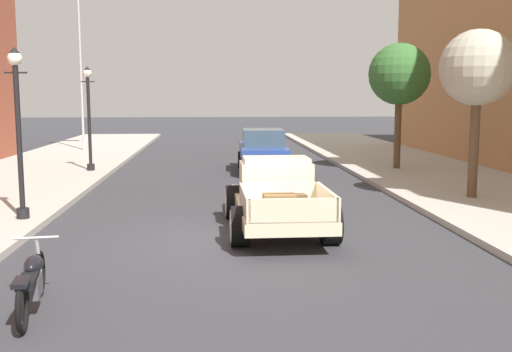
# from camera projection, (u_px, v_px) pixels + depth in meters

# --- Properties ---
(ground_plane) EXTENTS (140.00, 140.00, 0.00)m
(ground_plane) POSITION_uv_depth(u_px,v_px,m) (248.00, 239.00, 12.26)
(ground_plane) COLOR #333338
(hotrod_truck_cream) EXTENTS (2.24, 4.96, 1.58)m
(hotrod_truck_cream) POSITION_uv_depth(u_px,v_px,m) (276.00, 194.00, 13.26)
(hotrod_truck_cream) COLOR beige
(hotrod_truck_cream) RESTS_ON ground
(motorcycle_parked) EXTENTS (0.62, 2.11, 0.93)m
(motorcycle_parked) POSITION_uv_depth(u_px,v_px,m) (31.00, 281.00, 8.07)
(motorcycle_parked) COLOR black
(motorcycle_parked) RESTS_ON ground
(car_background_blue) EXTENTS (1.94, 4.34, 1.65)m
(car_background_blue) POSITION_uv_depth(u_px,v_px,m) (263.00, 152.00, 23.11)
(car_background_blue) COLOR #284293
(car_background_blue) RESTS_ON ground
(street_lamp_near) EXTENTS (0.50, 0.32, 3.85)m
(street_lamp_near) POSITION_uv_depth(u_px,v_px,m) (18.00, 120.00, 13.32)
(street_lamp_near) COLOR black
(street_lamp_near) RESTS_ON sidewalk_left
(street_lamp_far) EXTENTS (0.50, 0.32, 3.85)m
(street_lamp_far) POSITION_uv_depth(u_px,v_px,m) (89.00, 110.00, 22.05)
(street_lamp_far) COLOR black
(street_lamp_far) RESTS_ON sidewalk_left
(flagpole) EXTENTS (1.74, 0.16, 9.16)m
(flagpole) POSITION_uv_depth(u_px,v_px,m) (84.00, 39.00, 30.10)
(flagpole) COLOR #B2B2B7
(flagpole) RESTS_ON sidewalk_left
(street_tree_nearest) EXTENTS (2.05, 2.05, 4.56)m
(street_tree_nearest) POSITION_uv_depth(u_px,v_px,m) (478.00, 69.00, 16.02)
(street_tree_nearest) COLOR brown
(street_tree_nearest) RESTS_ON sidewalk_right
(street_tree_second) EXTENTS (2.33, 2.33, 4.76)m
(street_tree_second) POSITION_uv_depth(u_px,v_px,m) (399.00, 75.00, 22.59)
(street_tree_second) COLOR brown
(street_tree_second) RESTS_ON sidewalk_right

